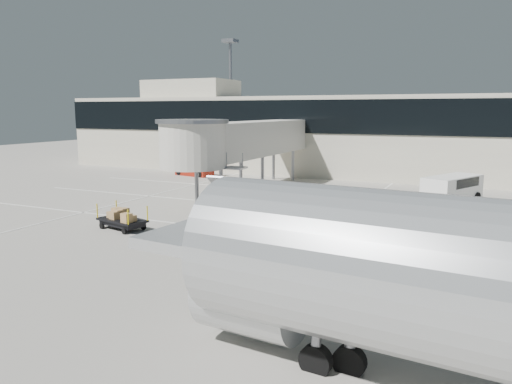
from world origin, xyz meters
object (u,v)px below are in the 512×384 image
box_cart_near (218,238)px  belt_loader (195,168)px  ground_worker (221,236)px  minivan (453,187)px  baggage_tug (328,206)px  box_cart_far (122,220)px  suitcase_cart (321,225)px

box_cart_near → belt_loader: bearing=110.8°
box_cart_near → belt_loader: belt_loader is taller
ground_worker → minivan: (9.03, 18.25, 0.38)m
baggage_tug → box_cart_far: bearing=-129.8°
suitcase_cart → ground_worker: (-3.21, -5.45, 0.31)m
box_cart_far → belt_loader: belt_loader is taller
baggage_tug → ground_worker: bearing=-94.2°
box_cart_near → belt_loader: 27.51m
baggage_tug → ground_worker: baggage_tug is taller
box_cart_far → belt_loader: size_ratio=0.82×
minivan → suitcase_cart: bearing=-89.7°
baggage_tug → belt_loader: 22.46m
minivan → belt_loader: bearing=-166.3°
baggage_tug → minivan: size_ratio=0.50×
suitcase_cart → ground_worker: 6.33m
suitcase_cart → box_cart_near: suitcase_cart is taller
suitcase_cart → minivan: 14.08m
ground_worker → minivan: bearing=56.0°
suitcase_cart → box_cart_far: (-10.37, -3.92, 0.09)m
baggage_tug → box_cart_near: (-2.60, -9.46, -0.12)m
box_cart_near → minivan: (9.42, 17.82, 0.66)m
suitcase_cart → box_cart_near: 6.17m
baggage_tug → ground_worker: (-2.22, -9.89, 0.16)m
ground_worker → minivan: size_ratio=0.29×
box_cart_near → ground_worker: (0.39, -0.43, 0.28)m
baggage_tug → suitcase_cart: size_ratio=0.75×
ground_worker → belt_loader: belt_loader is taller
box_cart_near → minivan: minivan is taller
suitcase_cart → box_cart_near: bearing=-111.5°
suitcase_cart → belt_loader: (-19.14, 17.68, 0.30)m
minivan → ground_worker: bearing=-91.6°
suitcase_cart → baggage_tug: bearing=116.7°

